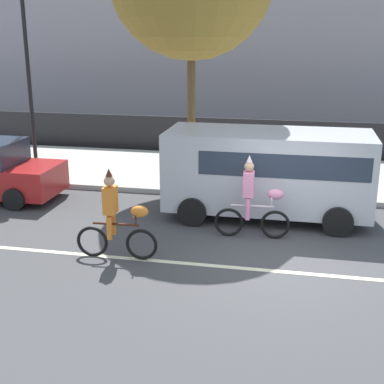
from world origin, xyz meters
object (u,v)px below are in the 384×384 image
(street_lamp_post, at_px, (26,50))
(parked_van_silver, at_px, (271,168))
(parade_cyclist_pink, at_px, (253,202))
(parade_cyclist_orange, at_px, (116,220))

(street_lamp_post, bearing_deg, parked_van_silver, -15.75)
(parade_cyclist_pink, bearing_deg, street_lamp_post, 153.42)
(parade_cyclist_orange, xyz_separation_m, street_lamp_post, (-4.54, 5.32, 3.15))
(parade_cyclist_pink, bearing_deg, parked_van_silver, 79.35)
(parade_cyclist_orange, height_order, parked_van_silver, parked_van_silver)
(parade_cyclist_pink, relative_size, parked_van_silver, 0.38)
(street_lamp_post, bearing_deg, parade_cyclist_pink, -26.58)
(parade_cyclist_orange, relative_size, street_lamp_post, 0.33)
(parade_cyclist_orange, xyz_separation_m, parked_van_silver, (2.90, 3.22, 0.44))
(parade_cyclist_orange, distance_m, parade_cyclist_pink, 3.14)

